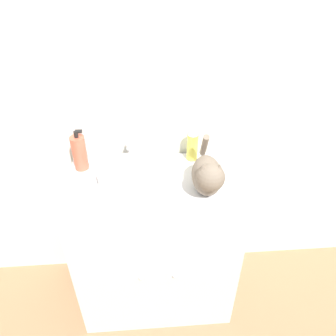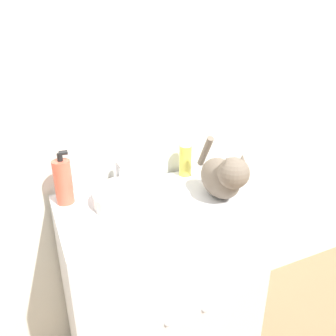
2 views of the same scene
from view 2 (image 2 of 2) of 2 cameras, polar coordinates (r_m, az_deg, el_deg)
The scene contains 7 objects.
wall_back at distance 1.41m, azimuth -5.93°, elevation 13.59°, with size 6.00×0.05×2.50m.
vanity_cabinet at distance 1.54m, azimuth -1.05°, elevation -19.78°, with size 0.80×0.47×0.86m.
sink_basin at distance 1.27m, azimuth -6.36°, elevation -4.92°, with size 0.29×0.29×0.05m.
faucet at distance 1.40m, azimuth -8.44°, elevation -1.43°, with size 0.18×0.08×0.12m.
cat at distance 1.29m, azimuth 9.59°, elevation -1.39°, with size 0.14×0.33×0.22m.
soap_bottle at distance 1.30m, azimuth -17.79°, elevation -2.24°, with size 0.07×0.07×0.21m.
spray_bottle at distance 1.48m, azimuth 3.05°, elevation 1.83°, with size 0.06×0.06×0.18m.
Camera 2 is at (-0.45, -0.81, 1.48)m, focal length 35.00 mm.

